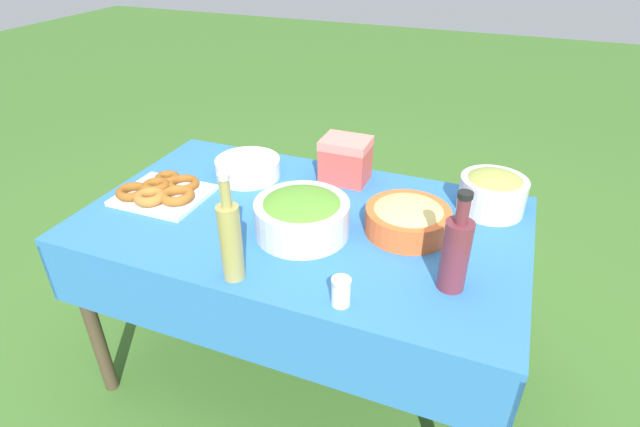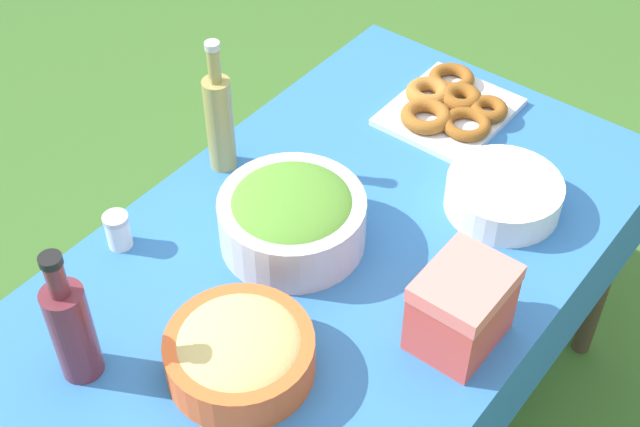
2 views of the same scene
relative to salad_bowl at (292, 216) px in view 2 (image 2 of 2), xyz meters
name	(u,v)px [view 2 (image 2 of 2)]	position (x,y,z in m)	size (l,w,h in m)	color
picnic_table	(338,279)	(0.04, -0.09, -0.16)	(1.45, 0.86, 0.72)	#2D6BB2
salad_bowl	(292,216)	(0.00, 0.00, 0.00)	(0.30, 0.30, 0.13)	silver
pasta_bowl	(240,351)	(-0.31, -0.13, -0.02)	(0.27, 0.27, 0.10)	#E05B28
donut_platter	(450,106)	(0.56, -0.03, -0.05)	(0.33, 0.29, 0.05)	silver
plate_stack	(503,195)	(0.35, -0.29, -0.03)	(0.24, 0.24, 0.07)	white
olive_oil_bottle	(219,120)	(0.09, 0.27, 0.06)	(0.06, 0.06, 0.32)	#998E4C
wine_bottle	(72,328)	(-0.48, 0.09, 0.05)	(0.08, 0.08, 0.29)	maroon
cooler_box	(462,308)	(-0.01, -0.40, 0.01)	(0.17, 0.14, 0.17)	#E04C42
salt_shaker	(118,230)	(-0.22, 0.27, -0.03)	(0.05, 0.05, 0.08)	white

